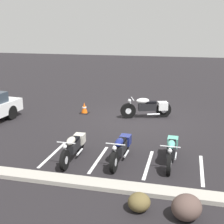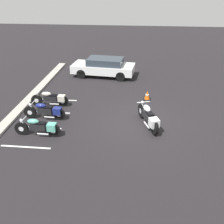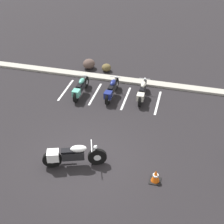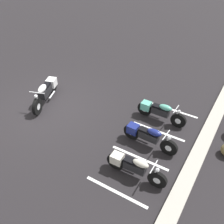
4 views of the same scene
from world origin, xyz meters
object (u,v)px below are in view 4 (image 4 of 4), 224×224
object	(u,v)px
motorcycle_white_featured	(46,91)
parked_bike_2	(133,166)
parked_bike_1	(147,136)
parked_bike_0	(159,111)

from	to	relation	value
motorcycle_white_featured	parked_bike_2	size ratio (longest dim) A/B	1.11
parked_bike_1	parked_bike_2	distance (m)	1.50
parked_bike_2	motorcycle_white_featured	bearing A→B (deg)	160.40
parked_bike_0	parked_bike_1	size ratio (longest dim) A/B	0.98
parked_bike_2	parked_bike_1	bearing A→B (deg)	96.99
motorcycle_white_featured	parked_bike_2	bearing A→B (deg)	51.93
parked_bike_0	parked_bike_2	xyz separation A→B (m)	(3.02, 0.42, -0.00)
parked_bike_0	parked_bike_1	world-z (taller)	parked_bike_1
parked_bike_1	parked_bike_2	size ratio (longest dim) A/B	1.02
parked_bike_0	parked_bike_2	size ratio (longest dim) A/B	1.00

